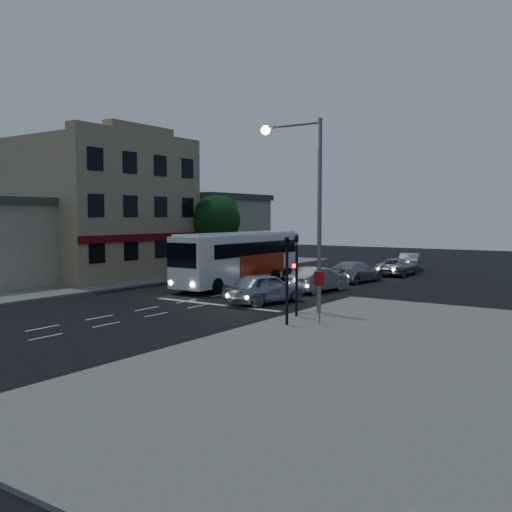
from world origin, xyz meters
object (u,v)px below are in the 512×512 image
Objects in this scene: car_sedan_a at (318,279)px; regulatory_sign at (319,289)px; car_sedan_b at (356,272)px; car_sedan_c at (397,267)px; car_suv at (265,288)px; street_tree at (216,218)px; traffic_signal_main at (296,265)px; car_extra at (410,262)px; tour_bus at (240,257)px; streetlight at (307,193)px; traffic_signal_side at (287,270)px.

car_sedan_a is 2.10× the size of regulatory_sign.
car_sedan_b is 1.05× the size of car_sedan_c.
car_suv is at bearing 143.10° from regulatory_sign.
traffic_signal_main is at bearing -42.03° from street_tree.
regulatory_sign is (5.26, -9.77, 0.83)m from car_sedan_a.
regulatory_sign is at bearing 86.93° from car_extra.
tour_bus is 9.15m from street_tree.
street_tree is (-15.55, 12.82, -1.23)m from streetlight.
tour_bus is at bearing 61.89° from car_sedan_c.
car_extra is (0.05, 22.72, -0.09)m from car_suv.
car_sedan_a is 13.94m from street_tree.
traffic_signal_main is 3.61m from streetlight.
car_suv is 1.04× the size of car_sedan_a.
car_sedan_a is 1.13× the size of traffic_signal_main.
traffic_signal_main is (3.63, -25.74, 1.68)m from car_extra.
tour_bus is 2.31× the size of car_sedan_b.
streetlight reaches higher than car_sedan_b.
car_suv reaches higher than car_sedan_b.
car_sedan_b is 1.13× the size of car_extra.
car_sedan_b is 15.45m from traffic_signal_main.
traffic_signal_main is at bearing 119.64° from car_sedan_a.
traffic_signal_side is at bearing -136.08° from regulatory_sign.
streetlight is (3.55, -13.45, 5.00)m from car_sedan_b.
traffic_signal_side is 23.24m from street_tree.
traffic_signal_main is 2.10m from traffic_signal_side.
streetlight is at bearing 100.20° from traffic_signal_main.
traffic_signal_side is (4.26, -10.73, 1.66)m from car_sedan_a.
street_tree is at bearing 25.93° from car_sedan_c.
car_suv is 2.19× the size of regulatory_sign.
car_sedan_a is at bearing 99.50° from car_sedan_b.
streetlight reaches higher than car_suv.
car_sedan_c is at bearing 102.11° from regulatory_sign.
streetlight is at bearing -39.08° from tour_bus.
car_extra is at bearing 101.26° from regulatory_sign.
tour_bus is at bearing -31.30° from car_suv.
car_sedan_b is at bearing -80.12° from car_sedan_a.
streetlight reaches higher than street_tree.
tour_bus reaches higher than car_sedan_b.
tour_bus reaches higher than car_suv.
traffic_signal_side is (4.33, -27.72, 1.68)m from car_extra.
car_extra is (5.59, 17.30, -1.19)m from tour_bus.
car_suv reaches higher than car_extra.
street_tree reaches higher than regulatory_sign.
car_sedan_c is 0.77× the size of street_tree.
car_sedan_a is (0.12, 5.73, -0.06)m from car_suv.
street_tree is at bearing 137.60° from tour_bus.
car_suv is 0.96× the size of car_sedan_b.
streetlight is at bearing 83.56° from car_extra.
car_sedan_b is 17.53m from traffic_signal_side.
car_sedan_c is (6.21, 12.50, -1.26)m from tour_bus.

